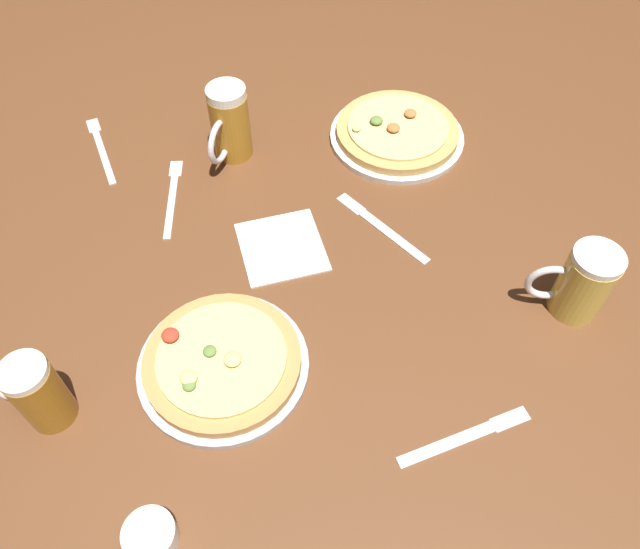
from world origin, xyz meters
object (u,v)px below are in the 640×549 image
(beer_mug_amber, at_px, (229,124))
(napkin_folded, at_px, (282,246))
(ramekin_sauce, at_px, (151,536))
(knife_right, at_px, (381,227))
(fork_spare, at_px, (172,195))
(knife_spare, at_px, (466,437))
(beer_mug_dark, at_px, (36,393))
(beer_mug_pale, at_px, (582,283))
(pizza_plate_far, at_px, (397,133))
(pizza_plate_near, at_px, (222,362))
(fork_left, at_px, (101,148))

(beer_mug_amber, relative_size, napkin_folded, 1.02)
(ramekin_sauce, distance_m, napkin_folded, 0.53)
(knife_right, relative_size, fork_spare, 0.96)
(knife_spare, bearing_deg, fork_spare, 124.71)
(beer_mug_dark, bearing_deg, beer_mug_pale, 2.27)
(beer_mug_dark, height_order, knife_right, beer_mug_dark)
(pizza_plate_far, bearing_deg, napkin_folded, -138.52)
(beer_mug_pale, bearing_deg, napkin_folded, 154.36)
(pizza_plate_far, distance_m, beer_mug_amber, 0.35)
(beer_mug_pale, height_order, knife_right, beer_mug_pale)
(beer_mug_amber, relative_size, ramekin_sauce, 2.23)
(beer_mug_amber, bearing_deg, napkin_folded, -77.46)
(knife_right, bearing_deg, napkin_folded, -176.14)
(pizza_plate_far, xyz_separation_m, fork_spare, (-0.48, -0.08, -0.01))
(knife_right, height_order, knife_spare, same)
(beer_mug_pale, height_order, fork_spare, beer_mug_pale)
(knife_right, bearing_deg, pizza_plate_near, -143.07)
(beer_mug_dark, bearing_deg, knife_spare, -14.52)
(beer_mug_pale, relative_size, fork_spare, 0.65)
(pizza_plate_near, xyz_separation_m, knife_spare, (0.34, -0.18, -0.01))
(beer_mug_dark, relative_size, knife_spare, 0.63)
(napkin_folded, distance_m, fork_left, 0.48)
(napkin_folded, height_order, fork_left, napkin_folded)
(pizza_plate_far, height_order, beer_mug_dark, beer_mug_dark)
(ramekin_sauce, bearing_deg, fork_left, 96.15)
(beer_mug_pale, distance_m, knife_spare, 0.32)
(beer_mug_dark, xyz_separation_m, beer_mug_pale, (0.86, 0.03, 0.00))
(fork_spare, bearing_deg, pizza_plate_near, -81.02)
(pizza_plate_far, relative_size, ramekin_sauce, 4.03)
(beer_mug_dark, relative_size, knife_right, 0.66)
(beer_mug_amber, relative_size, fork_left, 0.72)
(ramekin_sauce, bearing_deg, knife_spare, 7.20)
(pizza_plate_near, bearing_deg, napkin_folded, 60.56)
(ramekin_sauce, height_order, fork_left, ramekin_sauce)
(pizza_plate_near, height_order, beer_mug_pale, beer_mug_pale)
(pizza_plate_far, distance_m, beer_mug_pale, 0.51)
(fork_left, bearing_deg, knife_right, -31.80)
(pizza_plate_far, relative_size, beer_mug_pale, 2.06)
(napkin_folded, relative_size, fork_spare, 0.72)
(pizza_plate_near, bearing_deg, ramekin_sauce, -115.78)
(fork_spare, bearing_deg, knife_right, -22.25)
(pizza_plate_far, height_order, napkin_folded, pizza_plate_far)
(pizza_plate_far, height_order, beer_mug_amber, beer_mug_amber)
(beer_mug_amber, xyz_separation_m, ramekin_sauce, (-0.19, -0.75, -0.06))
(beer_mug_amber, relative_size, knife_right, 0.77)
(beer_mug_amber, xyz_separation_m, fork_spare, (-0.13, -0.10, -0.07))
(ramekin_sauce, xyz_separation_m, knife_spare, (0.46, 0.06, -0.02))
(beer_mug_amber, distance_m, beer_mug_pale, 0.72)
(fork_spare, xyz_separation_m, knife_spare, (0.41, -0.58, 0.00))
(beer_mug_dark, xyz_separation_m, ramekin_sauce, (0.15, -0.22, -0.05))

